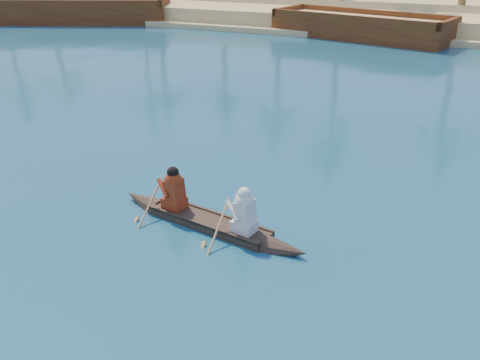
% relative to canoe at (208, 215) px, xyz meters
% --- Properties ---
extents(ground, '(160.00, 160.00, 0.00)m').
position_rel_canoe_xyz_m(ground, '(1.95, 3.40, -0.27)').
color(ground, navy).
rests_on(ground, ground).
extents(shrub_cluster, '(100.00, 6.00, 2.40)m').
position_rel_canoe_xyz_m(shrub_cluster, '(1.95, 34.90, 0.93)').
color(shrub_cluster, '#1A3814').
rests_on(shrub_cluster, ground).
extents(canoe, '(5.08, 1.63, 1.39)m').
position_rel_canoe_xyz_m(canoe, '(0.00, 0.00, 0.00)').
color(canoe, '#3A2D1F').
rests_on(canoe, ground).
extents(barge_left, '(13.64, 8.84, 2.16)m').
position_rel_canoe_xyz_m(barge_left, '(-23.36, 25.47, 0.49)').
color(barge_left, brown).
rests_on(barge_left, ground).
extents(barge_mid, '(12.04, 6.47, 1.91)m').
position_rel_canoe_xyz_m(barge_mid, '(-2.02, 26.56, 0.40)').
color(barge_mid, brown).
rests_on(barge_mid, ground).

